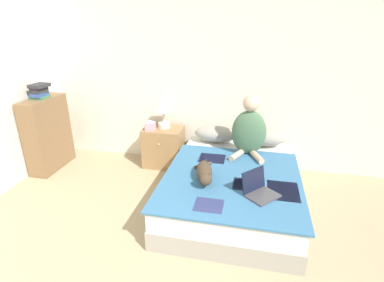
# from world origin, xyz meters

# --- Properties ---
(wall_back) EXTENTS (5.45, 0.05, 2.55)m
(wall_back) POSITION_xyz_m (0.00, 3.47, 1.27)
(wall_back) COLOR silver
(wall_back) RESTS_ON ground_plane
(bed) EXTENTS (1.43, 1.94, 0.42)m
(bed) POSITION_xyz_m (0.52, 2.43, 0.21)
(bed) COLOR #9E998E
(bed) RESTS_ON ground_plane
(pillow_near) EXTENTS (0.57, 0.29, 0.21)m
(pillow_near) POSITION_xyz_m (0.21, 3.23, 0.53)
(pillow_near) COLOR gray
(pillow_near) RESTS_ON bed
(pillow_far) EXTENTS (0.57, 0.29, 0.21)m
(pillow_far) POSITION_xyz_m (0.84, 3.23, 0.53)
(pillow_far) COLOR gray
(pillow_far) RESTS_ON bed
(person_sitting) EXTENTS (0.42, 0.41, 0.74)m
(person_sitting) POSITION_xyz_m (0.66, 2.91, 0.73)
(person_sitting) COLOR #476B4C
(person_sitting) RESTS_ON bed
(cat_tabby) EXTENTS (0.28, 0.63, 0.19)m
(cat_tabby) POSITION_xyz_m (0.25, 2.15, 0.51)
(cat_tabby) COLOR #473828
(cat_tabby) RESTS_ON bed
(laptop_open) EXTENTS (0.39, 0.39, 0.23)m
(laptop_open) POSITION_xyz_m (0.81, 1.98, 0.47)
(laptop_open) COLOR #424247
(laptop_open) RESTS_ON bed
(nightstand) EXTENTS (0.54, 0.42, 0.56)m
(nightstand) POSITION_xyz_m (-0.53, 3.20, 0.28)
(nightstand) COLOR #937047
(nightstand) RESTS_ON ground_plane
(table_lamp) EXTENTS (0.25, 0.25, 0.44)m
(table_lamp) POSITION_xyz_m (-0.52, 3.24, 0.85)
(table_lamp) COLOR beige
(table_lamp) RESTS_ON nightstand
(tissue_box) EXTENTS (0.12, 0.12, 0.14)m
(tissue_box) POSITION_xyz_m (-0.68, 3.11, 0.62)
(tissue_box) COLOR #E09EB2
(tissue_box) RESTS_ON nightstand
(bookshelf) EXTENTS (0.27, 0.70, 1.01)m
(bookshelf) POSITION_xyz_m (-2.06, 2.80, 0.50)
(bookshelf) COLOR brown
(bookshelf) RESTS_ON ground_plane
(book_stack_top) EXTENTS (0.23, 0.25, 0.19)m
(book_stack_top) POSITION_xyz_m (-2.06, 2.79, 1.10)
(book_stack_top) COLOR #3D7A51
(book_stack_top) RESTS_ON bookshelf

